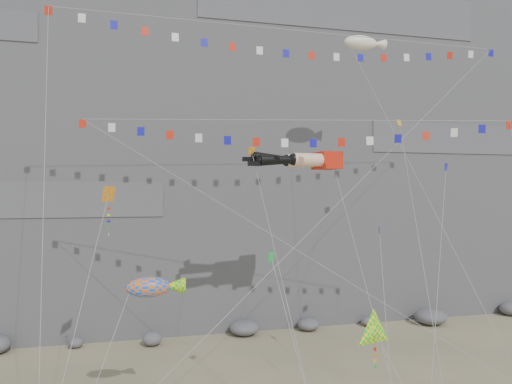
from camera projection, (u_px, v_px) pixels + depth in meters
The scene contains 14 objects.
cliff at pixel (215, 86), 58.34m from camera, with size 80.00×28.00×50.00m, color slate.
talus_boulders at pixel (244, 328), 43.82m from camera, with size 60.00×3.00×1.20m, color slate, non-canonical shape.
legs_kite at pixel (303, 160), 34.22m from camera, with size 6.81×16.00×21.03m.
flag_banner_upper at pixel (299, 31), 34.88m from camera, with size 32.61×12.23×30.59m.
flag_banner_lower at pixel (299, 120), 31.91m from camera, with size 26.96×9.23×22.64m.
harlequin_kite at pixel (109, 195), 29.15m from camera, with size 3.73×9.75×15.40m.
fish_windsock at pixel (148, 287), 26.42m from camera, with size 5.84×5.35×9.71m.
delta_kite at pixel (375, 332), 24.40m from camera, with size 2.75×4.98×7.67m.
blimp_windsock at pixel (361, 43), 39.18m from camera, with size 6.69×13.29×27.76m.
small_kite_a at pixel (253, 155), 33.60m from camera, with size 1.15×13.47×19.99m.
small_kite_b at pixel (380, 233), 31.95m from camera, with size 4.04×8.52×13.32m.
small_kite_c at pixel (272, 259), 28.26m from camera, with size 1.24×8.20×11.60m.
small_kite_d at pixel (400, 129), 38.59m from camera, with size 7.81×17.62×25.83m.
small_kite_e at pixel (446, 171), 32.67m from camera, with size 7.41×8.60×17.61m.
Camera 1 is at (-10.11, -25.65, 12.60)m, focal length 35.00 mm.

